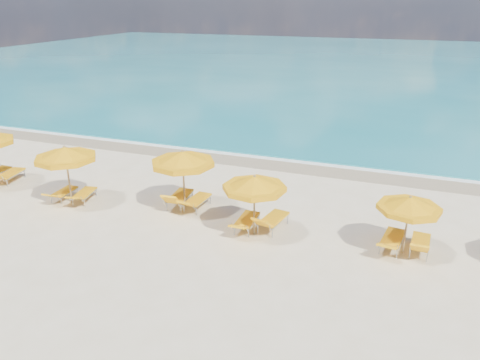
% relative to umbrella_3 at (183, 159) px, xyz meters
% --- Properties ---
extents(ground_plane, '(120.00, 120.00, 0.00)m').
position_rel_umbrella_3_xyz_m(ground_plane, '(1.98, -0.54, -2.15)').
color(ground_plane, beige).
extents(ocean, '(120.00, 80.00, 0.30)m').
position_rel_umbrella_3_xyz_m(ocean, '(1.98, 47.46, -2.15)').
color(ocean, '#16747E').
rests_on(ocean, ground).
extents(wet_sand_band, '(120.00, 2.60, 0.01)m').
position_rel_umbrella_3_xyz_m(wet_sand_band, '(1.98, 6.86, -2.15)').
color(wet_sand_band, tan).
rests_on(wet_sand_band, ground).
extents(foam_line, '(120.00, 1.20, 0.03)m').
position_rel_umbrella_3_xyz_m(foam_line, '(1.98, 7.66, -2.15)').
color(foam_line, white).
rests_on(foam_line, ground).
extents(whitecap_near, '(14.00, 0.36, 0.05)m').
position_rel_umbrella_3_xyz_m(whitecap_near, '(-4.02, 16.46, -2.15)').
color(whitecap_near, white).
rests_on(whitecap_near, ground).
extents(whitecap_far, '(18.00, 0.30, 0.05)m').
position_rel_umbrella_3_xyz_m(whitecap_far, '(9.98, 23.46, -2.15)').
color(whitecap_far, white).
rests_on(whitecap_far, ground).
extents(umbrella_2, '(2.93, 2.93, 2.47)m').
position_rel_umbrella_3_xyz_m(umbrella_2, '(-4.69, -0.98, -0.04)').
color(umbrella_2, '#997C4C').
rests_on(umbrella_2, ground).
extents(umbrella_3, '(2.90, 2.90, 2.52)m').
position_rel_umbrella_3_xyz_m(umbrella_3, '(0.00, 0.00, 0.00)').
color(umbrella_3, '#997C4C').
rests_on(umbrella_3, ground).
extents(umbrella_4, '(2.69, 2.69, 2.27)m').
position_rel_umbrella_3_xyz_m(umbrella_4, '(3.23, -0.98, -0.21)').
color(umbrella_4, '#997C4C').
rests_on(umbrella_4, ground).
extents(umbrella_5, '(2.30, 2.30, 2.07)m').
position_rel_umbrella_3_xyz_m(umbrella_5, '(8.28, -0.56, -0.38)').
color(umbrella_5, '#997C4C').
rests_on(umbrella_5, ground).
extents(lounger_1_right, '(0.94, 1.96, 0.91)m').
position_rel_umbrella_3_xyz_m(lounger_1_right, '(-8.88, -0.04, -1.91)').
color(lounger_1_right, '#A5A8AD').
rests_on(lounger_1_right, ground).
extents(lounger_2_left, '(0.61, 1.69, 0.65)m').
position_rel_umbrella_3_xyz_m(lounger_2_left, '(-5.22, -0.80, -1.95)').
color(lounger_2_left, '#A5A8AD').
rests_on(lounger_2_left, ground).
extents(lounger_2_right, '(0.89, 1.81, 0.65)m').
position_rel_umbrella_3_xyz_m(lounger_2_right, '(-4.30, -0.66, -1.94)').
color(lounger_2_right, '#A5A8AD').
rests_on(lounger_2_right, ground).
extents(lounger_3_left, '(0.82, 1.99, 0.92)m').
position_rel_umbrella_3_xyz_m(lounger_3_left, '(-0.38, 0.28, -1.90)').
color(lounger_3_left, '#A5A8AD').
rests_on(lounger_3_left, ground).
extents(lounger_3_right, '(0.71, 1.90, 0.77)m').
position_rel_umbrella_3_xyz_m(lounger_3_right, '(0.39, 0.28, -1.92)').
color(lounger_3_right, '#A5A8AD').
rests_on(lounger_3_right, ground).
extents(lounger_4_left, '(0.63, 1.89, 0.68)m').
position_rel_umbrella_3_xyz_m(lounger_4_left, '(2.85, -0.73, -1.93)').
color(lounger_4_left, '#A5A8AD').
rests_on(lounger_4_left, ground).
extents(lounger_4_right, '(0.98, 2.00, 0.88)m').
position_rel_umbrella_3_xyz_m(lounger_4_right, '(3.74, -0.39, -1.91)').
color(lounger_4_right, '#A5A8AD').
rests_on(lounger_4_right, ground).
extents(lounger_5_left, '(0.88, 2.01, 0.70)m').
position_rel_umbrella_3_xyz_m(lounger_5_left, '(7.91, -0.37, -1.92)').
color(lounger_5_left, '#A5A8AD').
rests_on(lounger_5_left, ground).
extents(lounger_5_right, '(0.70, 1.78, 0.81)m').
position_rel_umbrella_3_xyz_m(lounger_5_right, '(8.79, -0.32, -1.93)').
color(lounger_5_right, '#A5A8AD').
rests_on(lounger_5_right, ground).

